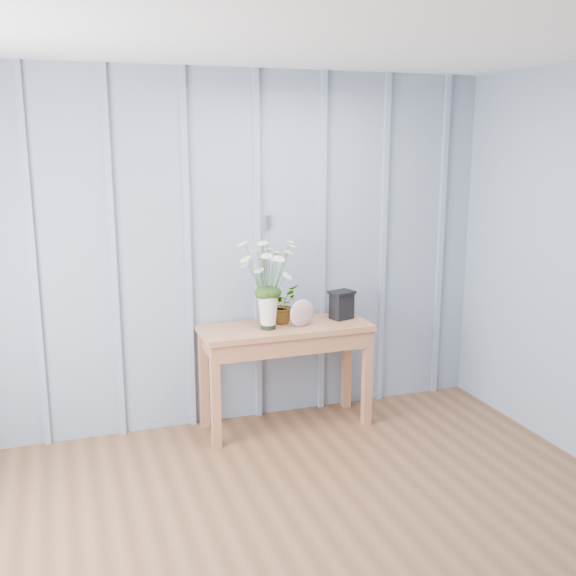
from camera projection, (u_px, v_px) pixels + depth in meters
name	position (u px, v px, depth m)	size (l,w,h in m)	color
room_shell	(284.00, 148.00, 3.34)	(4.00, 4.50, 2.50)	#8595AC
sideboard	(286.00, 341.00, 4.75)	(1.20, 0.45, 0.75)	#A56643
daisy_vase	(268.00, 270.00, 4.55)	(0.46, 0.35, 0.65)	black
spider_plant	(281.00, 304.00, 4.77)	(0.24, 0.21, 0.27)	#213D13
felt_disc_vessel	(302.00, 313.00, 4.68)	(0.19, 0.05, 0.19)	#954B6A
carved_box	(342.00, 305.00, 4.88)	(0.20, 0.18, 0.21)	black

